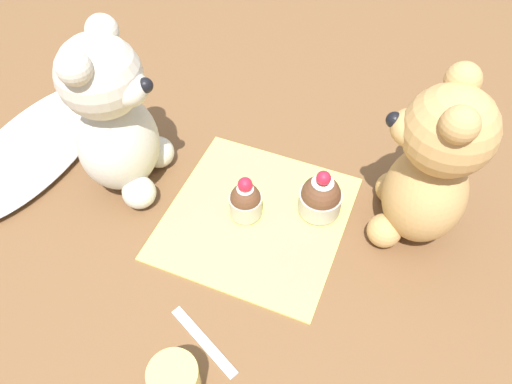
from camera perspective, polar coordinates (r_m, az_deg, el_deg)
The scene contains 9 objects.
ground_plane at distance 0.69m, azimuth 0.00°, elevation -2.98°, with size 4.00×4.00×0.00m, color brown.
knitted_placemat at distance 0.69m, azimuth 0.00°, elevation -2.83°, with size 0.24×0.24×0.01m, color #E0D166.
tulle_cloth at distance 0.84m, azimuth -24.00°, elevation 4.75°, with size 0.33×0.15×0.02m, color white.
teddy_bear_cream at distance 0.68m, azimuth -16.06°, elevation 7.83°, with size 0.14×0.13×0.24m.
teddy_bear_tan at distance 0.63m, azimuth 19.40°, elevation 2.59°, with size 0.13×0.13×0.24m.
cupcake_near_cream_bear at distance 0.67m, azimuth -1.30°, elevation -1.13°, with size 0.04×0.04×0.07m.
cupcake_near_tan_bear at distance 0.68m, azimuth 7.39°, elevation -0.57°, with size 0.06×0.06×0.07m.
juice_glass at distance 0.55m, azimuth -9.13°, elevation -20.89°, with size 0.05×0.05×0.07m, color #EADB66.
teaspoon at distance 0.60m, azimuth -6.00°, elevation -16.58°, with size 0.11×0.01×0.01m, color silver.
Camera 1 is at (-0.38, -0.16, 0.55)m, focal length 35.00 mm.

